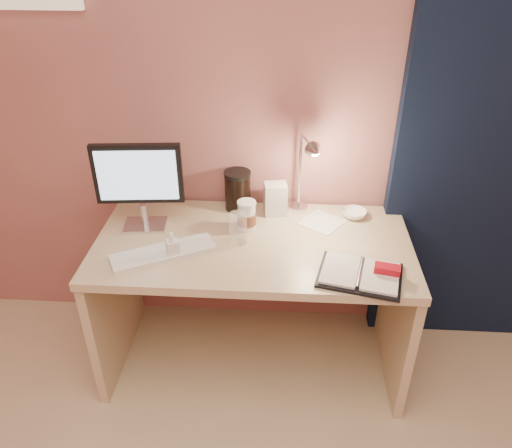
# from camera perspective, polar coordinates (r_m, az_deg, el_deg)

# --- Properties ---
(room) EXTENTS (3.50, 3.50, 3.50)m
(room) POSITION_cam_1_polar(r_m,az_deg,el_deg) (2.44, 23.43, 9.46)
(room) COLOR #C6B28E
(room) RESTS_ON ground
(desk) EXTENTS (1.40, 0.70, 0.73)m
(desk) POSITION_cam_1_polar(r_m,az_deg,el_deg) (2.40, -0.21, -5.46)
(desk) COLOR #C8B18D
(desk) RESTS_ON ground
(monitor) EXTENTS (0.39, 0.15, 0.41)m
(monitor) POSITION_cam_1_polar(r_m,az_deg,el_deg) (2.25, -13.24, 5.05)
(monitor) COLOR silver
(monitor) RESTS_ON desk
(keyboard) EXTENTS (0.45, 0.32, 0.02)m
(keyboard) POSITION_cam_1_polar(r_m,az_deg,el_deg) (2.16, -10.53, -3.23)
(keyboard) COLOR white
(keyboard) RESTS_ON desk
(planner) EXTENTS (0.37, 0.31, 0.05)m
(planner) POSITION_cam_1_polar(r_m,az_deg,el_deg) (2.04, 12.04, -5.60)
(planner) COLOR black
(planner) RESTS_ON desk
(paper_c) EXTENTS (0.24, 0.24, 0.00)m
(paper_c) POSITION_cam_1_polar(r_m,az_deg,el_deg) (2.36, 7.55, 0.21)
(paper_c) COLOR silver
(paper_c) RESTS_ON desk
(coffee_cup) EXTENTS (0.09, 0.09, 0.14)m
(coffee_cup) POSITION_cam_1_polar(r_m,az_deg,el_deg) (2.27, -1.07, 0.92)
(coffee_cup) COLOR silver
(coffee_cup) RESTS_ON desk
(clear_cup) EXTENTS (0.08, 0.08, 0.14)m
(clear_cup) POSITION_cam_1_polar(r_m,az_deg,el_deg) (2.17, -2.09, -0.49)
(clear_cup) COLOR white
(clear_cup) RESTS_ON desk
(bowl) EXTENTS (0.15, 0.15, 0.04)m
(bowl) POSITION_cam_1_polar(r_m,az_deg,el_deg) (2.42, 11.16, 1.15)
(bowl) COLOR white
(bowl) RESTS_ON desk
(lotion_bottle) EXTENTS (0.07, 0.07, 0.12)m
(lotion_bottle) POSITION_cam_1_polar(r_m,az_deg,el_deg) (2.12, -9.53, -2.32)
(lotion_bottle) COLOR silver
(lotion_bottle) RESTS_ON desk
(dark_jar) EXTENTS (0.12, 0.12, 0.18)m
(dark_jar) POSITION_cam_1_polar(r_m,az_deg,el_deg) (2.42, -2.11, 3.65)
(dark_jar) COLOR black
(dark_jar) RESTS_ON desk
(product_box) EXTENTS (0.12, 0.10, 0.16)m
(product_box) POSITION_cam_1_polar(r_m,az_deg,el_deg) (2.38, 2.22, 2.88)
(product_box) COLOR silver
(product_box) RESTS_ON desk
(desk_lamp) EXTENTS (0.15, 0.25, 0.41)m
(desk_lamp) POSITION_cam_1_polar(r_m,az_deg,el_deg) (2.26, 4.23, 6.21)
(desk_lamp) COLOR silver
(desk_lamp) RESTS_ON desk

